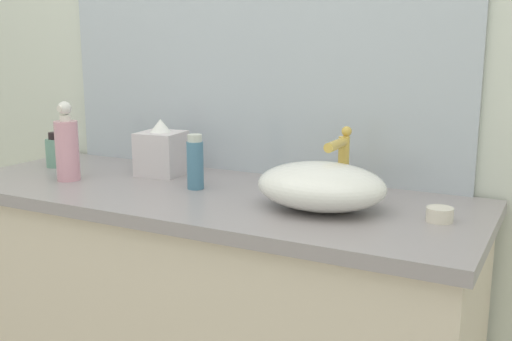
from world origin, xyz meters
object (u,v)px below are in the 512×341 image
(tissue_box, at_px, (161,151))
(candle_jar, at_px, (440,214))
(lotion_bottle, at_px, (195,163))
(perfume_bottle, at_px, (56,151))
(sink_basin, at_px, (321,186))
(soap_dispenser, at_px, (67,147))

(tissue_box, distance_m, candle_jar, 0.88)
(lotion_bottle, distance_m, tissue_box, 0.23)
(perfume_bottle, height_order, tissue_box, tissue_box)
(tissue_box, bearing_deg, lotion_bottle, -28.84)
(perfume_bottle, distance_m, tissue_box, 0.39)
(lotion_bottle, distance_m, candle_jar, 0.68)
(tissue_box, bearing_deg, sink_basin, -13.35)
(soap_dispenser, xyz_separation_m, perfume_bottle, (-0.18, 0.13, -0.05))
(lotion_bottle, xyz_separation_m, perfume_bottle, (-0.58, 0.04, -0.02))
(sink_basin, relative_size, soap_dispenser, 1.38)
(soap_dispenser, bearing_deg, tissue_box, 43.74)
(perfume_bottle, height_order, candle_jar, perfume_bottle)
(sink_basin, relative_size, candle_jar, 5.24)
(sink_basin, relative_size, lotion_bottle, 2.10)
(lotion_bottle, bearing_deg, soap_dispenser, -168.00)
(perfume_bottle, relative_size, candle_jar, 1.85)
(tissue_box, bearing_deg, soap_dispenser, -136.26)
(soap_dispenser, xyz_separation_m, candle_jar, (1.08, 0.08, -0.08))
(perfume_bottle, xyz_separation_m, candle_jar, (1.26, -0.05, -0.04))
(lotion_bottle, height_order, perfume_bottle, lotion_bottle)
(candle_jar, bearing_deg, soap_dispenser, -175.78)
(soap_dispenser, xyz_separation_m, lotion_bottle, (0.40, 0.08, -0.03))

